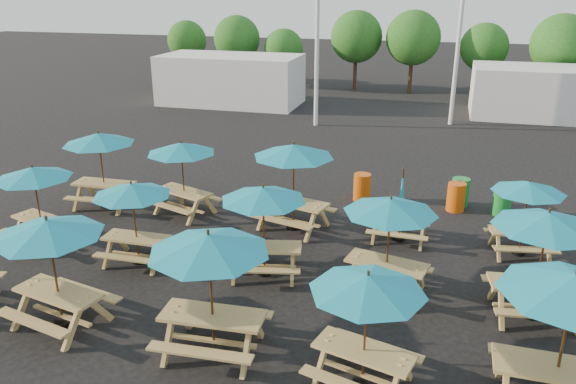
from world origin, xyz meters
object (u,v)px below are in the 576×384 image
(picnic_unit_6, at_px, (209,250))
(picnic_unit_12, at_px, (573,293))
(picnic_unit_7, at_px, (263,199))
(picnic_unit_8, at_px, (294,156))
(picnic_unit_14, at_px, (528,191))
(picnic_unit_13, at_px, (547,226))
(waste_bin_3, at_px, (502,201))
(picnic_unit_1, at_px, (34,177))
(picnic_unit_5, at_px, (181,152))
(picnic_unit_11, at_px, (401,211))
(waste_bin_2, at_px, (460,192))
(picnic_unit_10, at_px, (390,211))
(waste_bin_1, at_px, (456,197))
(picnic_unit_2, at_px, (99,143))
(picnic_unit_3, at_px, (49,234))
(picnic_unit_9, at_px, (367,290))
(picnic_unit_4, at_px, (132,194))
(waste_bin_0, at_px, (362,187))

(picnic_unit_6, distance_m, picnic_unit_12, 5.99)
(picnic_unit_6, xyz_separation_m, picnic_unit_7, (-0.00, 3.19, -0.20))
(picnic_unit_8, xyz_separation_m, picnic_unit_14, (6.12, -0.05, -0.44))
(picnic_unit_13, bearing_deg, picnic_unit_6, -161.99)
(picnic_unit_6, xyz_separation_m, waste_bin_3, (5.85, 8.72, -1.72))
(picnic_unit_1, height_order, picnic_unit_12, picnic_unit_12)
(picnic_unit_5, relative_size, picnic_unit_11, 1.26)
(picnic_unit_1, height_order, waste_bin_2, picnic_unit_1)
(picnic_unit_14, bearing_deg, waste_bin_2, 105.11)
(picnic_unit_10, bearing_deg, picnic_unit_12, -32.79)
(picnic_unit_5, xyz_separation_m, waste_bin_3, (9.35, 2.54, -1.53))
(picnic_unit_11, xyz_separation_m, waste_bin_1, (1.51, 2.65, -0.41))
(picnic_unit_14, distance_m, waste_bin_1, 3.41)
(picnic_unit_2, height_order, waste_bin_1, picnic_unit_2)
(picnic_unit_3, xyz_separation_m, picnic_unit_6, (3.37, -0.00, 0.09))
(picnic_unit_1, relative_size, picnic_unit_11, 1.21)
(picnic_unit_1, height_order, picnic_unit_5, picnic_unit_5)
(picnic_unit_9, relative_size, picnic_unit_14, 1.16)
(picnic_unit_4, distance_m, picnic_unit_11, 7.05)
(picnic_unit_12, relative_size, waste_bin_3, 2.87)
(picnic_unit_13, bearing_deg, waste_bin_0, 119.63)
(picnic_unit_4, height_order, picnic_unit_5, picnic_unit_5)
(picnic_unit_3, distance_m, waste_bin_1, 11.82)
(picnic_unit_6, bearing_deg, picnic_unit_5, 116.70)
(picnic_unit_8, height_order, picnic_unit_14, picnic_unit_8)
(picnic_unit_13, bearing_deg, picnic_unit_1, 170.78)
(picnic_unit_11, bearing_deg, picnic_unit_5, -178.89)
(picnic_unit_8, distance_m, picnic_unit_11, 3.29)
(picnic_unit_3, bearing_deg, picnic_unit_14, 44.50)
(picnic_unit_11, bearing_deg, waste_bin_2, 64.94)
(picnic_unit_4, height_order, waste_bin_2, picnic_unit_4)
(waste_bin_2, bearing_deg, picnic_unit_10, -105.63)
(picnic_unit_5, height_order, picnic_unit_13, picnic_unit_13)
(picnic_unit_6, xyz_separation_m, picnic_unit_12, (5.99, 0.02, 0.05))
(picnic_unit_6, relative_size, picnic_unit_7, 1.03)
(picnic_unit_8, xyz_separation_m, picnic_unit_13, (6.07, -3.10, -0.10))
(picnic_unit_11, bearing_deg, picnic_unit_1, -160.78)
(picnic_unit_3, height_order, picnic_unit_9, picnic_unit_3)
(picnic_unit_14, height_order, waste_bin_3, picnic_unit_14)
(picnic_unit_4, xyz_separation_m, picnic_unit_11, (6.25, 3.10, -0.99))
(picnic_unit_14, height_order, waste_bin_2, picnic_unit_14)
(picnic_unit_6, distance_m, waste_bin_1, 9.92)
(picnic_unit_4, distance_m, picnic_unit_7, 3.28)
(picnic_unit_2, bearing_deg, waste_bin_2, 14.11)
(picnic_unit_8, distance_m, waste_bin_1, 5.53)
(picnic_unit_2, height_order, picnic_unit_14, picnic_unit_2)
(picnic_unit_6, bearing_deg, waste_bin_0, 77.18)
(picnic_unit_11, distance_m, waste_bin_2, 3.57)
(picnic_unit_1, relative_size, picnic_unit_9, 1.03)
(picnic_unit_7, distance_m, waste_bin_3, 8.19)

